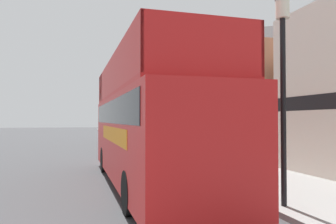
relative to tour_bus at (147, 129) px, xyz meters
name	(u,v)px	position (x,y,z in m)	size (l,w,h in m)	color
ground_plane	(55,150)	(-3.74, 13.80, -1.87)	(144.00, 144.00, 0.00)	#3D3D3F
sidewalk	(172,150)	(4.00, 10.80, -1.80)	(3.91, 108.00, 0.14)	gray
brick_terrace_rear	(227,89)	(8.95, 12.47, 2.72)	(6.00, 20.07, 9.19)	#9E664C
tour_bus	(147,129)	(0.00, 0.00, 0.00)	(2.58, 10.74, 4.14)	red
parked_car_ahead_of_bus	(131,144)	(0.96, 9.20, -1.18)	(1.88, 4.22, 1.46)	#9E9EA3
lamp_post_nearest	(283,58)	(2.46, -3.96, 1.77)	(0.35, 0.35, 5.13)	black
lamp_post_second	(173,99)	(2.51, 5.48, 1.37)	(0.35, 0.35, 4.49)	black
lamp_post_third	(138,103)	(2.40, 14.91, 1.64)	(0.35, 0.35, 4.93)	black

